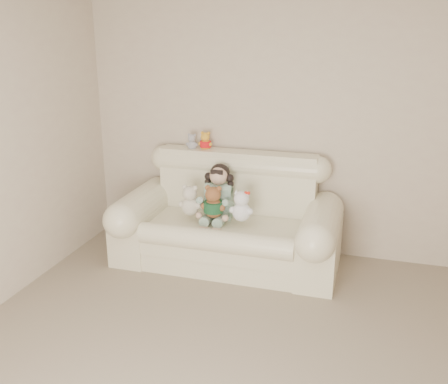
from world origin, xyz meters
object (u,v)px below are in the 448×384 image
seated_child (219,191)px  white_cat (242,203)px  cream_teddy (190,197)px  sofa (227,213)px  brown_teddy (213,199)px

seated_child → white_cat: bearing=-42.2°
seated_child → cream_teddy: size_ratio=1.58×
sofa → cream_teddy: (-0.33, -0.11, 0.16)m
sofa → white_cat: (0.17, -0.13, 0.16)m
seated_child → sofa: bearing=-43.1°
brown_teddy → cream_teddy: (-0.23, 0.00, -0.01)m
sofa → cream_teddy: 0.38m
cream_teddy → white_cat: bearing=-23.7°
seated_child → white_cat: (0.28, -0.21, -0.02)m
seated_child → white_cat: 0.35m
seated_child → cream_teddy: bearing=-144.3°
seated_child → cream_teddy: seated_child is taller
seated_child → cream_teddy: 0.30m
white_cat → cream_teddy: size_ratio=1.01×
sofa → cream_teddy: bearing=-160.6°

